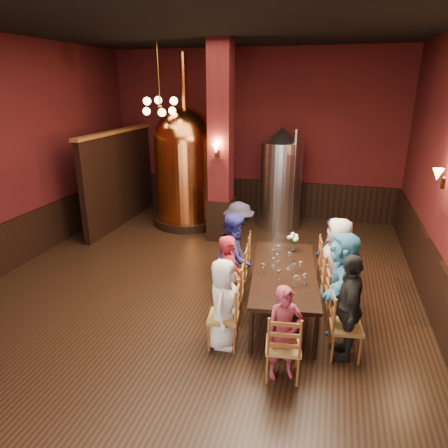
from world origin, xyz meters
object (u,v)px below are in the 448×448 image
(steel_vessel, at_px, (281,179))
(copper_kettle, at_px, (186,166))
(person_1, at_px, (229,279))
(person_2, at_px, (234,258))
(rose_vase, at_px, (293,239))
(person_0, at_px, (223,304))
(dining_table, at_px, (284,275))

(steel_vessel, bearing_deg, copper_kettle, -171.77)
(person_1, relative_size, copper_kettle, 0.33)
(person_2, xyz_separation_m, rose_vase, (0.92, 0.62, 0.19))
(rose_vase, bearing_deg, copper_kettle, 136.04)
(person_0, xyz_separation_m, copper_kettle, (-2.36, 4.94, 0.90))
(rose_vase, bearing_deg, person_2, -146.04)
(dining_table, height_order, person_2, person_2)
(person_1, xyz_separation_m, person_2, (-0.08, 0.65, 0.07))
(person_2, height_order, rose_vase, person_2)
(person_0, bearing_deg, copper_kettle, 25.41)
(person_1, xyz_separation_m, copper_kettle, (-2.27, 4.27, 0.85))
(person_0, distance_m, copper_kettle, 5.54)
(dining_table, relative_size, person_0, 1.87)
(dining_table, xyz_separation_m, rose_vase, (0.03, 0.84, 0.29))
(rose_vase, bearing_deg, steel_vessel, 101.50)
(person_1, bearing_deg, steel_vessel, -18.34)
(copper_kettle, distance_m, rose_vase, 4.36)
(person_0, height_order, copper_kettle, copper_kettle)
(dining_table, distance_m, steel_vessel, 4.28)
(person_1, bearing_deg, rose_vase, -49.69)
(person_1, relative_size, person_2, 0.92)
(dining_table, bearing_deg, person_0, -130.36)
(dining_table, distance_m, copper_kettle, 5.00)
(steel_vessel, bearing_deg, person_2, -93.41)
(dining_table, height_order, person_1, person_1)
(person_2, xyz_separation_m, steel_vessel, (0.24, 3.97, 0.51))
(copper_kettle, bearing_deg, person_0, -64.45)
(copper_kettle, bearing_deg, steel_vessel, 8.23)
(person_1, bearing_deg, person_0, 170.80)
(steel_vessel, bearing_deg, person_1, -91.90)
(person_2, bearing_deg, copper_kettle, 25.00)
(dining_table, height_order, person_0, person_0)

